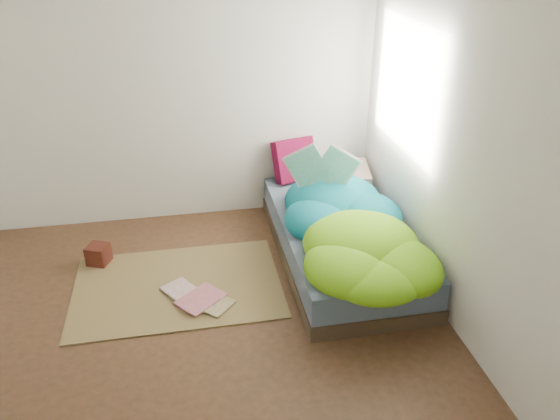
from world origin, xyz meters
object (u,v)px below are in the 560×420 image
(pillow_magenta, at_px, (294,160))
(open_book, at_px, (322,157))
(bed, at_px, (341,240))
(wooden_box, at_px, (98,254))
(floor_book_b, at_px, (189,293))
(floor_book_a, at_px, (170,297))

(pillow_magenta, bearing_deg, open_book, -100.27)
(bed, xyz_separation_m, pillow_magenta, (-0.21, 0.92, 0.37))
(bed, bearing_deg, wooden_box, 172.08)
(pillow_magenta, bearing_deg, floor_book_b, -148.89)
(wooden_box, bearing_deg, floor_book_a, -46.42)
(pillow_magenta, xyz_separation_m, wooden_box, (-1.80, -0.64, -0.44))
(bed, distance_m, floor_book_b, 1.33)
(open_book, distance_m, wooden_box, 2.02)
(wooden_box, bearing_deg, floor_book_b, -39.55)
(pillow_magenta, bearing_deg, bed, -94.97)
(floor_book_a, xyz_separation_m, floor_book_b, (0.15, 0.01, 0.00))
(pillow_magenta, height_order, floor_book_a, pillow_magenta)
(bed, height_order, floor_book_b, bed)
(open_book, xyz_separation_m, floor_book_b, (-1.16, -0.57, -0.80))
(bed, relative_size, floor_book_a, 6.95)
(pillow_magenta, bearing_deg, floor_book_a, -152.29)
(pillow_magenta, bearing_deg, wooden_box, -178.17)
(bed, relative_size, floor_book_b, 5.92)
(open_book, distance_m, floor_book_a, 1.64)
(floor_book_a, bearing_deg, wooden_box, 100.03)
(pillow_magenta, distance_m, wooden_box, 1.96)
(pillow_magenta, relative_size, wooden_box, 2.44)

